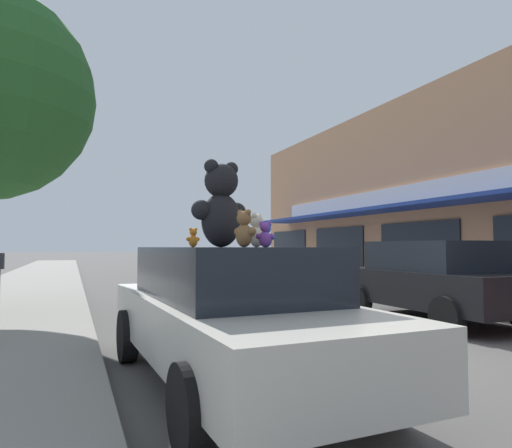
{
  "coord_description": "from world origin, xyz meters",
  "views": [
    {
      "loc": [
        -4.16,
        -5.17,
        1.51
      ],
      "look_at": [
        -0.72,
        3.35,
        1.97
      ],
      "focal_mm": 32.0,
      "sensor_mm": 36.0,
      "label": 1
    }
  ],
  "objects_px": {
    "teddy_bear_giant": "(221,205)",
    "teddy_bear_cream": "(256,231)",
    "teddy_bear_blue": "(266,236)",
    "teddy_bear_orange": "(193,238)",
    "teddy_bear_purple": "(265,235)",
    "parked_car_far_center": "(434,279)",
    "plush_art_car": "(229,311)",
    "teddy_bear_brown": "(244,229)"
  },
  "relations": [
    {
      "from": "teddy_bear_cream",
      "to": "teddy_bear_purple",
      "type": "bearing_deg",
      "value": 42.4
    },
    {
      "from": "teddy_bear_blue",
      "to": "teddy_bear_purple",
      "type": "xyz_separation_m",
      "value": [
        -0.38,
        -0.85,
        -0.01
      ]
    },
    {
      "from": "teddy_bear_brown",
      "to": "teddy_bear_purple",
      "type": "xyz_separation_m",
      "value": [
        0.22,
        0.01,
        -0.05
      ]
    },
    {
      "from": "teddy_bear_blue",
      "to": "teddy_bear_purple",
      "type": "relative_size",
      "value": 1.1
    },
    {
      "from": "plush_art_car",
      "to": "teddy_bear_purple",
      "type": "relative_size",
      "value": 18.81
    },
    {
      "from": "teddy_bear_cream",
      "to": "parked_car_far_center",
      "type": "xyz_separation_m",
      "value": [
        5.0,
        2.75,
        -0.83
      ]
    },
    {
      "from": "teddy_bear_blue",
      "to": "parked_car_far_center",
      "type": "distance_m",
      "value": 5.24
    },
    {
      "from": "teddy_bear_brown",
      "to": "teddy_bear_purple",
      "type": "distance_m",
      "value": 0.23
    },
    {
      "from": "teddy_bear_purple",
      "to": "parked_car_far_center",
      "type": "bearing_deg",
      "value": -134.82
    },
    {
      "from": "teddy_bear_giant",
      "to": "teddy_bear_cream",
      "type": "distance_m",
      "value": 0.63
    },
    {
      "from": "teddy_bear_giant",
      "to": "teddy_bear_purple",
      "type": "distance_m",
      "value": 0.95
    },
    {
      "from": "teddy_bear_giant",
      "to": "teddy_bear_blue",
      "type": "height_order",
      "value": "teddy_bear_giant"
    },
    {
      "from": "teddy_bear_brown",
      "to": "teddy_bear_orange",
      "type": "height_order",
      "value": "teddy_bear_brown"
    },
    {
      "from": "teddy_bear_giant",
      "to": "teddy_bear_orange",
      "type": "height_order",
      "value": "teddy_bear_giant"
    },
    {
      "from": "parked_car_far_center",
      "to": "teddy_bear_brown",
      "type": "bearing_deg",
      "value": -149.4
    },
    {
      "from": "teddy_bear_purple",
      "to": "teddy_bear_orange",
      "type": "bearing_deg",
      "value": -64.2
    },
    {
      "from": "teddy_bear_orange",
      "to": "parked_car_far_center",
      "type": "height_order",
      "value": "teddy_bear_orange"
    },
    {
      "from": "teddy_bear_purple",
      "to": "teddy_bear_cream",
      "type": "height_order",
      "value": "teddy_bear_cream"
    },
    {
      "from": "teddy_bear_blue",
      "to": "teddy_bear_orange",
      "type": "height_order",
      "value": "teddy_bear_blue"
    },
    {
      "from": "teddy_bear_cream",
      "to": "teddy_bear_brown",
      "type": "bearing_deg",
      "value": 14.08
    },
    {
      "from": "teddy_bear_brown",
      "to": "teddy_bear_blue",
      "type": "height_order",
      "value": "teddy_bear_brown"
    },
    {
      "from": "teddy_bear_brown",
      "to": "parked_car_far_center",
      "type": "xyz_separation_m",
      "value": [
        5.28,
        3.12,
        -0.83
      ]
    },
    {
      "from": "teddy_bear_blue",
      "to": "teddy_bear_purple",
      "type": "height_order",
      "value": "teddy_bear_blue"
    },
    {
      "from": "teddy_bear_orange",
      "to": "teddy_bear_purple",
      "type": "relative_size",
      "value": 0.96
    },
    {
      "from": "teddy_bear_blue",
      "to": "parked_car_far_center",
      "type": "xyz_separation_m",
      "value": [
        4.67,
        2.25,
        -0.79
      ]
    },
    {
      "from": "plush_art_car",
      "to": "teddy_bear_giant",
      "type": "bearing_deg",
      "value": 99.45
    },
    {
      "from": "parked_car_far_center",
      "to": "plush_art_car",
      "type": "bearing_deg",
      "value": -154.88
    },
    {
      "from": "teddy_bear_giant",
      "to": "teddy_bear_brown",
      "type": "relative_size",
      "value": 2.73
    },
    {
      "from": "teddy_bear_giant",
      "to": "teddy_bear_brown",
      "type": "distance_m",
      "value": 0.93
    },
    {
      "from": "teddy_bear_orange",
      "to": "teddy_bear_cream",
      "type": "distance_m",
      "value": 1.26
    },
    {
      "from": "teddy_bear_giant",
      "to": "teddy_bear_cream",
      "type": "xyz_separation_m",
      "value": [
        0.24,
        -0.5,
        -0.31
      ]
    },
    {
      "from": "plush_art_car",
      "to": "teddy_bear_orange",
      "type": "height_order",
      "value": "teddy_bear_orange"
    },
    {
      "from": "teddy_bear_cream",
      "to": "teddy_bear_blue",
      "type": "bearing_deg",
      "value": -163.04
    },
    {
      "from": "teddy_bear_giant",
      "to": "teddy_bear_brown",
      "type": "bearing_deg",
      "value": 69.58
    },
    {
      "from": "teddy_bear_brown",
      "to": "teddy_bear_cream",
      "type": "xyz_separation_m",
      "value": [
        0.28,
        0.37,
        -0.0
      ]
    },
    {
      "from": "parked_car_far_center",
      "to": "teddy_bear_orange",
      "type": "bearing_deg",
      "value": -163.89
    },
    {
      "from": "plush_art_car",
      "to": "teddy_bear_orange",
      "type": "relative_size",
      "value": 19.57
    },
    {
      "from": "teddy_bear_orange",
      "to": "teddy_bear_purple",
      "type": "distance_m",
      "value": 1.59
    },
    {
      "from": "plush_art_car",
      "to": "teddy_bear_blue",
      "type": "height_order",
      "value": "teddy_bear_blue"
    },
    {
      "from": "teddy_bear_orange",
      "to": "teddy_bear_cream",
      "type": "bearing_deg",
      "value": 101.84
    },
    {
      "from": "teddy_bear_orange",
      "to": "parked_car_far_center",
      "type": "bearing_deg",
      "value": -170.06
    },
    {
      "from": "teddy_bear_blue",
      "to": "teddy_bear_orange",
      "type": "bearing_deg",
      "value": -8.44
    }
  ]
}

